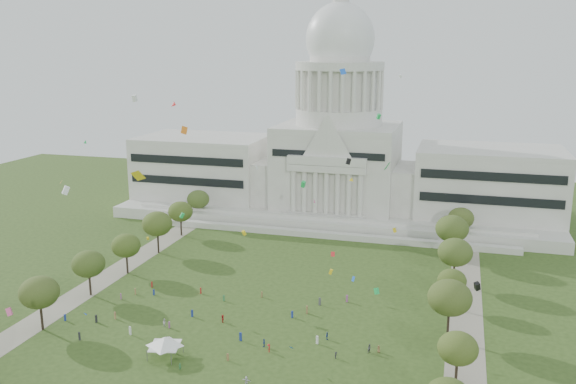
% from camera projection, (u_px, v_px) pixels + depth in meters
% --- Properties ---
extents(ground, '(400.00, 400.00, 0.00)m').
position_uv_depth(ground, '(230.00, 349.00, 128.80)').
color(ground, '#30471A').
rests_on(ground, ground).
extents(capitol, '(160.00, 64.50, 91.30)m').
position_uv_depth(capitol, '(338.00, 157.00, 230.03)').
color(capitol, beige).
rests_on(capitol, ground).
extents(path_left, '(8.00, 160.00, 0.04)m').
position_uv_depth(path_left, '(108.00, 277.00, 169.72)').
color(path_left, gray).
rests_on(path_left, ground).
extents(path_right, '(8.00, 160.00, 0.04)m').
position_uv_depth(path_right, '(465.00, 317.00, 144.04)').
color(path_right, gray).
rests_on(path_right, ground).
extents(row_tree_l_1, '(8.86, 8.86, 12.59)m').
position_uv_depth(row_tree_l_1, '(39.00, 292.00, 135.77)').
color(row_tree_l_1, black).
rests_on(row_tree_l_1, ground).
extents(row_tree_r_1, '(7.58, 7.58, 10.78)m').
position_uv_depth(row_tree_r_1, '(458.00, 348.00, 113.05)').
color(row_tree_r_1, black).
rests_on(row_tree_r_1, ground).
extents(row_tree_l_2, '(8.42, 8.42, 11.97)m').
position_uv_depth(row_tree_l_2, '(88.00, 264.00, 155.11)').
color(row_tree_l_2, black).
rests_on(row_tree_l_2, ground).
extents(row_tree_r_2, '(9.55, 9.55, 13.58)m').
position_uv_depth(row_tree_r_2, '(450.00, 298.00, 131.10)').
color(row_tree_r_2, black).
rests_on(row_tree_r_2, ground).
extents(row_tree_l_3, '(8.12, 8.12, 11.55)m').
position_uv_depth(row_tree_l_3, '(126.00, 246.00, 170.47)').
color(row_tree_l_3, black).
rests_on(row_tree_l_3, ground).
extents(row_tree_r_3, '(7.01, 7.01, 9.98)m').
position_uv_depth(row_tree_r_3, '(452.00, 281.00, 147.58)').
color(row_tree_r_3, black).
rests_on(row_tree_r_3, ground).
extents(row_tree_l_4, '(9.29, 9.29, 13.21)m').
position_uv_depth(row_tree_l_4, '(157.00, 224.00, 187.52)').
color(row_tree_l_4, black).
rests_on(row_tree_l_4, ground).
extents(row_tree_r_4, '(9.19, 9.19, 13.06)m').
position_uv_depth(row_tree_r_4, '(455.00, 252.00, 161.54)').
color(row_tree_r_4, black).
rests_on(row_tree_r_4, ground).
extents(row_tree_l_5, '(8.33, 8.33, 11.85)m').
position_uv_depth(row_tree_l_5, '(180.00, 212.00, 205.44)').
color(row_tree_l_5, black).
rests_on(row_tree_l_5, ground).
extents(row_tree_r_5, '(9.82, 9.82, 13.96)m').
position_uv_depth(row_tree_r_5, '(452.00, 229.00, 180.60)').
color(row_tree_r_5, black).
rests_on(row_tree_r_5, ground).
extents(row_tree_l_6, '(8.19, 8.19, 11.64)m').
position_uv_depth(row_tree_l_6, '(198.00, 199.00, 222.89)').
color(row_tree_l_6, black).
rests_on(row_tree_l_6, ground).
extents(row_tree_r_6, '(8.42, 8.42, 11.97)m').
position_uv_depth(row_tree_r_6, '(461.00, 218.00, 197.05)').
color(row_tree_r_6, black).
rests_on(row_tree_r_6, ground).
extents(event_tent, '(9.80, 9.80, 4.56)m').
position_uv_depth(event_tent, '(165.00, 341.00, 124.73)').
color(event_tent, '#4C4C4C').
rests_on(event_tent, ground).
extents(person_0, '(0.91, 0.79, 1.58)m').
position_uv_depth(person_0, '(379.00, 349.00, 127.21)').
color(person_0, olive).
rests_on(person_0, ground).
extents(person_2, '(1.02, 1.13, 1.97)m').
position_uv_depth(person_2, '(370.00, 348.00, 126.98)').
color(person_2, '#4C4C51').
rests_on(person_2, ground).
extents(person_3, '(0.72, 1.22, 1.79)m').
position_uv_depth(person_3, '(269.00, 348.00, 127.36)').
color(person_3, '#B21E1E').
rests_on(person_3, ground).
extents(person_4, '(0.71, 1.12, 1.79)m').
position_uv_depth(person_4, '(264.00, 343.00, 129.62)').
color(person_4, navy).
rests_on(person_4, ground).
extents(person_5, '(1.31, 1.86, 1.87)m').
position_uv_depth(person_5, '(223.00, 318.00, 141.22)').
color(person_5, '#B21E1E').
rests_on(person_5, ground).
extents(person_7, '(0.69, 0.67, 1.54)m').
position_uv_depth(person_7, '(180.00, 367.00, 120.17)').
color(person_7, '#33723F').
rests_on(person_7, ground).
extents(person_8, '(1.03, 0.88, 1.81)m').
position_uv_depth(person_8, '(164.00, 322.00, 139.25)').
color(person_8, silver).
rests_on(person_8, ground).
extents(person_9, '(0.69, 1.04, 1.49)m').
position_uv_depth(person_9, '(336.00, 355.00, 124.61)').
color(person_9, '#26262B').
rests_on(person_9, ground).
extents(person_10, '(0.58, 1.04, 1.75)m').
position_uv_depth(person_10, '(327.00, 336.00, 132.75)').
color(person_10, navy).
rests_on(person_10, ground).
extents(person_11, '(1.80, 0.88, 1.87)m').
position_uv_depth(person_11, '(246.00, 381.00, 114.66)').
color(person_11, silver).
rests_on(person_11, ground).
extents(distant_crowd, '(61.81, 36.77, 1.95)m').
position_uv_depth(distant_crowd, '(204.00, 314.00, 143.50)').
color(distant_crowd, navy).
rests_on(distant_crowd, ground).
extents(kite_swarm, '(92.42, 100.63, 54.73)m').
position_uv_depth(kite_swarm, '(248.00, 210.00, 127.23)').
color(kite_swarm, white).
rests_on(kite_swarm, ground).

